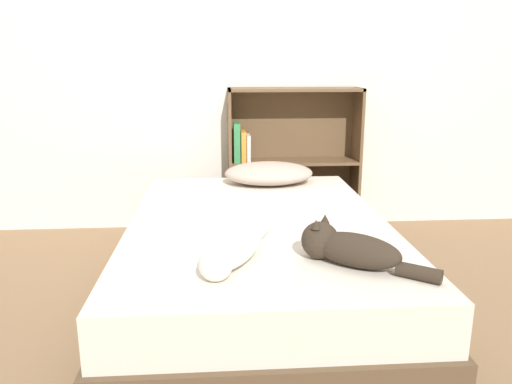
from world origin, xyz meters
TOP-DOWN VIEW (x-y plane):
  - ground_plane at (0.00, 0.00)m, footprint 8.00×8.00m
  - wall_back at (0.00, 1.30)m, footprint 8.00×0.06m
  - bed at (0.00, 0.00)m, footprint 1.24×1.87m
  - pillow at (0.12, 0.72)m, footprint 0.54×0.37m
  - cat_light at (-0.13, -0.52)m, footprint 0.33×0.59m
  - cat_dark at (0.28, -0.56)m, footprint 0.45×0.36m
  - bookshelf at (0.30, 1.17)m, footprint 0.90×0.26m

SIDE VIEW (x-z plane):
  - ground_plane at x=0.00m, z-range 0.00..0.00m
  - bed at x=0.00m, z-range 0.00..0.44m
  - cat_light at x=-0.13m, z-range 0.43..0.57m
  - cat_dark at x=0.28m, z-range 0.42..0.59m
  - pillow at x=0.12m, z-range 0.44..0.57m
  - bookshelf at x=0.30m, z-range 0.01..1.01m
  - wall_back at x=0.00m, z-range 0.00..2.50m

